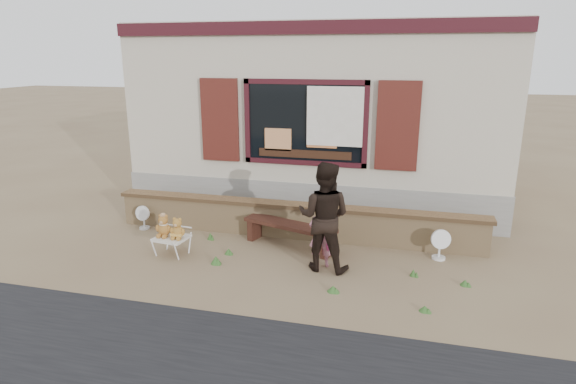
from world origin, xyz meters
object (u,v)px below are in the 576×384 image
(bench, at_px, (290,230))
(child, at_px, (321,235))
(folding_chair, at_px, (172,238))
(teddy_bear_left, at_px, (164,225))
(teddy_bear_right, at_px, (178,228))
(adult, at_px, (324,217))

(bench, xyz_separation_m, child, (0.69, -0.65, 0.20))
(folding_chair, distance_m, teddy_bear_left, 0.27)
(bench, xyz_separation_m, teddy_bear_right, (-1.75, -0.86, 0.19))
(teddy_bear_left, height_order, child, child)
(bench, distance_m, folding_chair, 2.07)
(teddy_bear_left, relative_size, teddy_bear_right, 1.07)
(bench, relative_size, child, 1.68)
(child, bearing_deg, bench, -50.27)
(bench, bearing_deg, teddy_bear_left, -139.85)
(teddy_bear_right, bearing_deg, folding_chair, -180.00)
(teddy_bear_right, bearing_deg, adult, 9.43)
(adult, bearing_deg, teddy_bear_right, 7.82)
(teddy_bear_left, height_order, teddy_bear_right, teddy_bear_left)
(teddy_bear_right, height_order, adult, adult)
(child, bearing_deg, teddy_bear_left, -3.33)
(bench, height_order, adult, adult)
(folding_chair, bearing_deg, bench, 30.58)
(bench, xyz_separation_m, folding_chair, (-1.89, -0.84, -0.03))
(child, relative_size, adult, 0.60)
(bench, xyz_separation_m, adult, (0.75, -0.73, 0.55))
(bench, distance_m, child, 0.97)
(folding_chair, relative_size, teddy_bear_left, 1.46)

